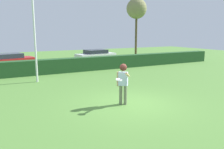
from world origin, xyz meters
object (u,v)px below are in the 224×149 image
(lamppost, at_px, (34,24))
(birch_tree, at_px, (137,9))
(person, at_px, (123,79))
(frisbee, at_px, (119,80))
(parked_car_white, at_px, (96,55))
(parked_car_red, at_px, (9,60))

(lamppost, distance_m, birch_tree, 15.47)
(person, height_order, birch_tree, birch_tree)
(frisbee, bearing_deg, parked_car_white, 69.10)
(lamppost, xyz_separation_m, birch_tree, (12.97, 8.16, 2.11))
(person, distance_m, frisbee, 0.67)
(parked_car_white, bearing_deg, lamppost, -134.75)
(person, height_order, lamppost, lamppost)
(parked_car_red, relative_size, birch_tree, 0.64)
(frisbee, relative_size, lamppost, 0.04)
(frisbee, distance_m, birch_tree, 19.22)
(frisbee, xyz_separation_m, lamppost, (-1.92, 6.92, 2.35))
(frisbee, distance_m, parked_car_red, 14.37)
(person, bearing_deg, parked_car_white, 70.17)
(person, relative_size, parked_car_white, 0.40)
(parked_car_white, relative_size, birch_tree, 0.63)
(parked_car_white, bearing_deg, frisbee, -110.90)
(parked_car_red, relative_size, parked_car_white, 1.01)
(person, relative_size, birch_tree, 0.26)
(person, xyz_separation_m, parked_car_white, (5.03, 13.96, -0.42))
(person, xyz_separation_m, parked_car_red, (-3.47, 13.59, -0.42))
(parked_car_red, distance_m, birch_tree, 14.95)
(frisbee, distance_m, lamppost, 7.56)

